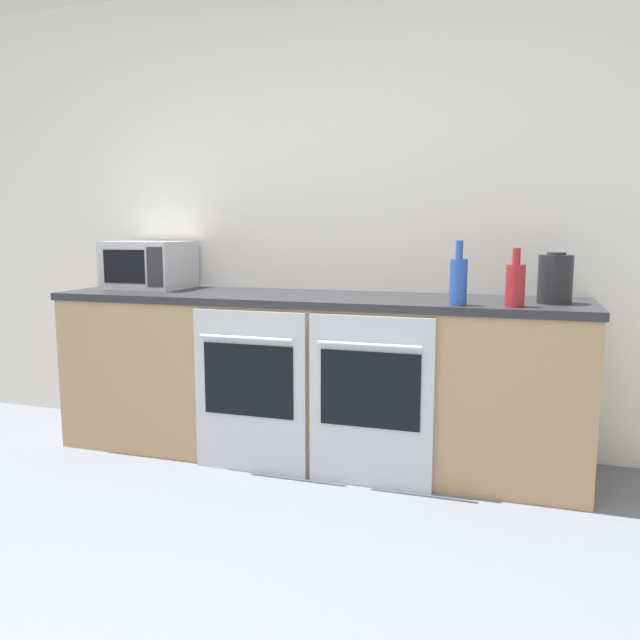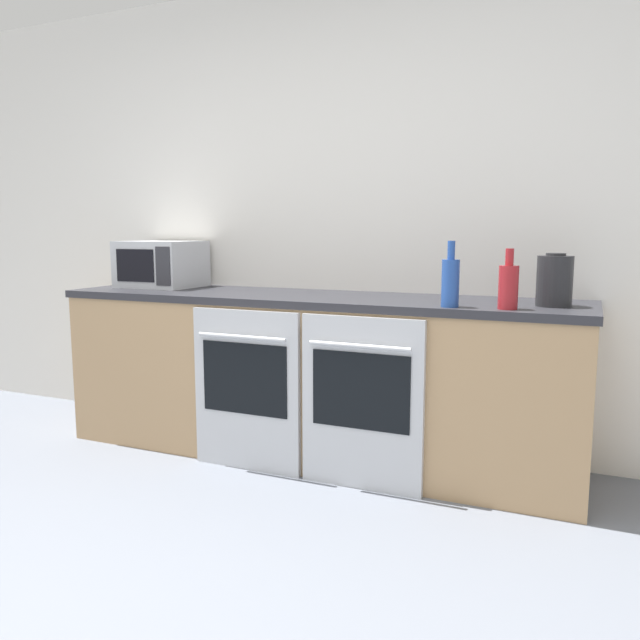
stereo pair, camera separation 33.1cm
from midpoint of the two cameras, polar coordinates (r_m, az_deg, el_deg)
wall_back at (r=3.61m, az=4.21°, el=9.43°), size 10.00×0.06×2.60m
counter_back at (r=3.38m, az=2.12°, el=-5.15°), size 2.81×0.65×0.88m
oven_left at (r=3.18m, az=-3.82°, el=-6.38°), size 0.60×0.06×0.83m
oven_right at (r=2.96m, az=7.03°, el=-7.53°), size 0.60×0.06×0.83m
microwave at (r=3.87m, az=-11.93°, el=5.02°), size 0.44×0.39×0.28m
bottle_blue at (r=2.86m, az=15.11°, el=3.43°), size 0.08×0.08×0.29m
bottle_red at (r=2.85m, az=20.07°, el=2.96°), size 0.08×0.08×0.26m
kettle at (r=3.04m, az=23.62°, el=3.30°), size 0.16×0.16×0.24m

